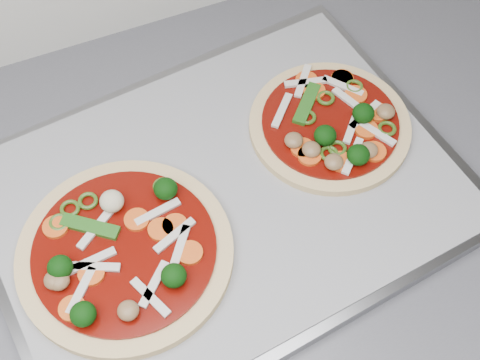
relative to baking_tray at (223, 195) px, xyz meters
name	(u,v)px	position (x,y,z in m)	size (l,w,h in m)	color
baking_tray	(223,195)	(0.00, 0.00, 0.00)	(0.48, 0.36, 0.02)	gray
parchment	(223,191)	(0.00, 0.00, 0.01)	(0.46, 0.33, 0.00)	gray
pizza_left	(123,252)	(-0.12, -0.03, 0.02)	(0.21, 0.21, 0.04)	#E6C77F
pizza_right	(332,125)	(0.14, 0.02, 0.02)	(0.20, 0.20, 0.03)	#E6C77F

